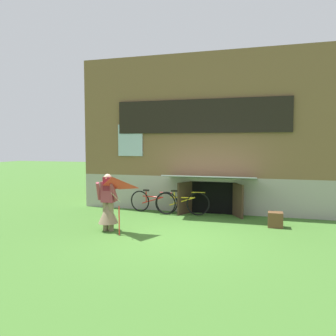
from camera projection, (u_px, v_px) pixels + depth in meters
The scene contains 7 objects.
ground_plane at pixel (178, 237), 8.16m from camera, with size 60.00×60.00×0.00m, color #3D6B28.
log_house at pixel (211, 135), 12.98m from camera, with size 8.51×5.58×5.29m.
person at pixel (108, 207), 8.69m from camera, with size 0.60×0.52×1.51m.
kite at pixel (112, 191), 8.04m from camera, with size 0.81×0.91×1.37m.
bicycle_yellow at pixel (182, 203), 10.66m from camera, with size 1.77×0.28×0.81m.
bicycle_red at pixel (153, 202), 11.00m from camera, with size 1.68×0.32×0.77m.
wooden_crate at pixel (275, 220), 9.11m from camera, with size 0.40×0.34×0.42m, color brown.
Camera 1 is at (1.97, -7.77, 2.30)m, focal length 35.26 mm.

